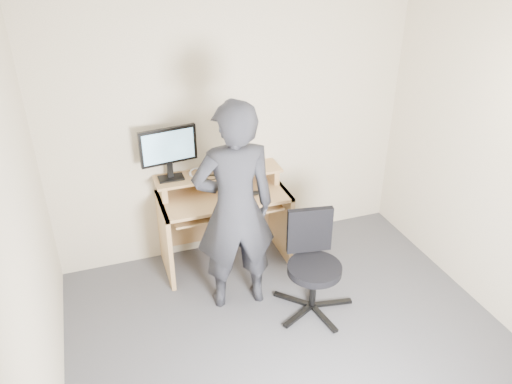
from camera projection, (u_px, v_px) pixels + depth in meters
ground at (303, 360)px, 3.86m from camera, size 3.50×3.50×0.00m
back_wall at (233, 131)px, 4.72m from camera, size 3.50×0.02×2.50m
ceiling at (324, 25)px, 2.67m from camera, size 3.50×3.50×0.02m
desk at (222, 209)px, 4.81m from camera, size 1.20×0.60×0.91m
monitor at (169, 149)px, 4.44m from camera, size 0.52×0.15×0.50m
external_drive at (217, 163)px, 4.64m from camera, size 0.10×0.14×0.20m
travel_mug at (228, 161)px, 4.70m from camera, size 0.09×0.09×0.19m
smartphone at (235, 171)px, 4.71m from camera, size 0.08×0.14×0.01m
charger at (203, 178)px, 4.55m from camera, size 0.05×0.04×0.03m
headphones at (197, 173)px, 4.66m from camera, size 0.17×0.17×0.06m
keyboard at (232, 206)px, 4.63m from camera, size 0.49×0.34×0.03m
mouse at (255, 193)px, 4.64m from camera, size 0.11×0.09×0.04m
office_chair at (313, 260)px, 4.21m from camera, size 0.69×0.69×0.87m
person at (235, 209)px, 4.05m from camera, size 0.71×0.49×1.87m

